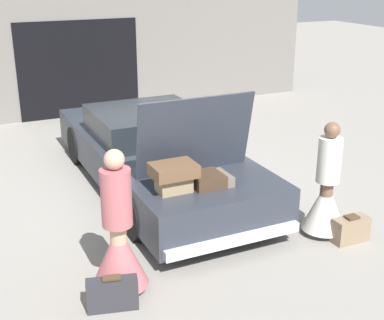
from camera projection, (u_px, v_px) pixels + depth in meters
name	position (u px, v px, depth m)	size (l,w,h in m)	color
ground_plane	(155.00, 185.00, 8.68)	(40.00, 40.00, 0.00)	gray
garage_wall_back	(78.00, 56.00, 12.24)	(12.00, 0.14, 2.80)	slate
car	(154.00, 153.00, 8.49)	(1.94, 5.21, 1.81)	#2D333D
person_left	(119.00, 243.00, 5.71)	(0.62, 0.62, 1.64)	tan
person_right	(326.00, 196.00, 6.95)	(0.58, 0.58, 1.54)	brown
suitcase_beside_left_person	(112.00, 294.00, 5.51)	(0.55, 0.28, 0.39)	#2D2D33
suitcase_beside_right_person	(350.00, 230.00, 6.88)	(0.48, 0.22, 0.36)	#8C7259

